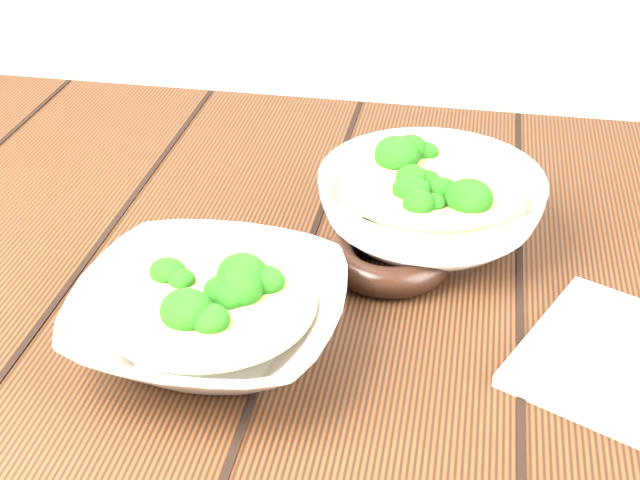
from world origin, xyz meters
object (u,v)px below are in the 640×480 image
soup_bowl_front (210,315)px  soup_bowl_back (430,204)px  table (320,376)px  trivet (389,255)px

soup_bowl_front → soup_bowl_back: (0.16, 0.20, 0.01)m
table → soup_bowl_back: 0.20m
trivet → table: bearing=-158.5°
table → soup_bowl_back: bearing=43.0°
table → soup_bowl_front: size_ratio=5.38×
trivet → soup_bowl_front: bearing=-133.8°
table → trivet: (0.06, 0.02, 0.13)m
table → trivet: trivet is taller
table → trivet: 0.15m
soup_bowl_back → trivet: bearing=-117.2°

